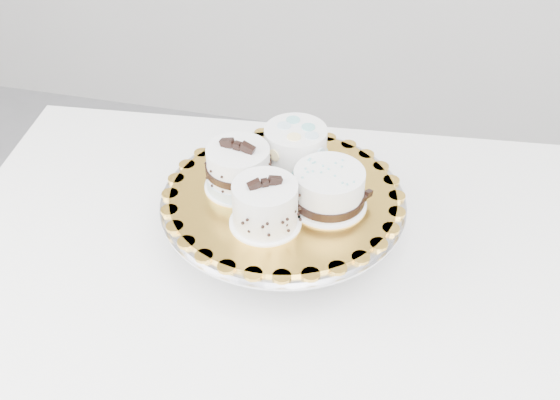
% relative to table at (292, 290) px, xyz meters
% --- Properties ---
extents(table, '(1.24, 0.89, 0.75)m').
position_rel_table_xyz_m(table, '(0.00, 0.00, 0.00)').
color(table, white).
rests_on(table, floor).
extents(cake_stand, '(0.39, 0.39, 0.11)m').
position_rel_table_xyz_m(cake_stand, '(-0.02, 0.02, 0.15)').
color(cake_stand, gray).
rests_on(cake_stand, table).
extents(cake_board, '(0.46, 0.46, 0.01)m').
position_rel_table_xyz_m(cake_board, '(-0.02, 0.02, 0.19)').
color(cake_board, gold).
rests_on(cake_board, cake_stand).
extents(cake_swirl, '(0.13, 0.13, 0.09)m').
position_rel_table_xyz_m(cake_swirl, '(-0.03, -0.05, 0.23)').
color(cake_swirl, white).
rests_on(cake_swirl, cake_board).
extents(cake_banded, '(0.12, 0.12, 0.09)m').
position_rel_table_xyz_m(cake_banded, '(-0.09, 0.02, 0.23)').
color(cake_banded, white).
rests_on(cake_banded, cake_board).
extents(cake_dots, '(0.12, 0.12, 0.08)m').
position_rel_table_xyz_m(cake_dots, '(-0.02, 0.09, 0.23)').
color(cake_dots, white).
rests_on(cake_dots, cake_board).
extents(cake_ribbon, '(0.14, 0.14, 0.07)m').
position_rel_table_xyz_m(cake_ribbon, '(0.05, 0.01, 0.22)').
color(cake_ribbon, white).
rests_on(cake_ribbon, cake_board).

